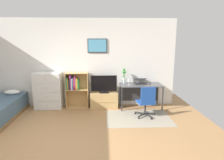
# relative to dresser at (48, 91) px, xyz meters

# --- Properties ---
(ground_plane) EXTENTS (7.20, 7.20, 0.00)m
(ground_plane) POSITION_rel_dresser_xyz_m (0.84, -2.15, -0.55)
(ground_plane) COLOR #A87A4C
(wall_back_with_posters) EXTENTS (6.12, 0.09, 2.70)m
(wall_back_with_posters) POSITION_rel_dresser_xyz_m (0.85, 0.27, 0.80)
(wall_back_with_posters) COLOR silver
(wall_back_with_posters) RESTS_ON ground_plane
(area_rug) EXTENTS (1.70, 1.20, 0.01)m
(area_rug) POSITION_rel_dresser_xyz_m (2.60, -0.88, -0.55)
(area_rug) COLOR #9E937F
(area_rug) RESTS_ON ground_plane
(dresser) EXTENTS (0.81, 0.46, 1.11)m
(dresser) POSITION_rel_dresser_xyz_m (0.00, 0.00, 0.00)
(dresser) COLOR silver
(dresser) RESTS_ON ground_plane
(bookshelf) EXTENTS (0.68, 0.30, 1.09)m
(bookshelf) POSITION_rel_dresser_xyz_m (0.80, 0.06, 0.08)
(bookshelf) COLOR tan
(bookshelf) RESTS_ON ground_plane
(tv_stand) EXTENTS (0.84, 0.41, 0.47)m
(tv_stand) POSITION_rel_dresser_xyz_m (1.68, 0.02, -0.32)
(tv_stand) COLOR tan
(tv_stand) RESTS_ON ground_plane
(television) EXTENTS (0.78, 0.16, 0.54)m
(television) POSITION_rel_dresser_xyz_m (1.68, -0.01, 0.18)
(television) COLOR black
(television) RESTS_ON tv_stand
(desk) EXTENTS (1.26, 0.59, 0.74)m
(desk) POSITION_rel_dresser_xyz_m (2.80, -0.00, 0.05)
(desk) COLOR #4C4C4F
(desk) RESTS_ON ground_plane
(office_chair) EXTENTS (0.57, 0.58, 0.86)m
(office_chair) POSITION_rel_dresser_xyz_m (2.81, -0.84, -0.10)
(office_chair) COLOR #232326
(office_chair) RESTS_ON ground_plane
(laptop) EXTENTS (0.40, 0.43, 0.17)m
(laptop) POSITION_rel_dresser_xyz_m (2.81, 0.03, 0.25)
(laptop) COLOR #333338
(laptop) RESTS_ON desk
(computer_mouse) EXTENTS (0.06, 0.10, 0.03)m
(computer_mouse) POSITION_rel_dresser_xyz_m (3.07, -0.09, 0.20)
(computer_mouse) COLOR #262628
(computer_mouse) RESTS_ON desk
(bamboo_vase) EXTENTS (0.11, 0.09, 0.47)m
(bamboo_vase) POSITION_rel_dresser_xyz_m (2.30, 0.10, 0.42)
(bamboo_vase) COLOR silver
(bamboo_vase) RESTS_ON desk
(wine_glass) EXTENTS (0.07, 0.07, 0.18)m
(wine_glass) POSITION_rel_dresser_xyz_m (2.43, -0.13, 0.32)
(wine_glass) COLOR silver
(wine_glass) RESTS_ON desk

